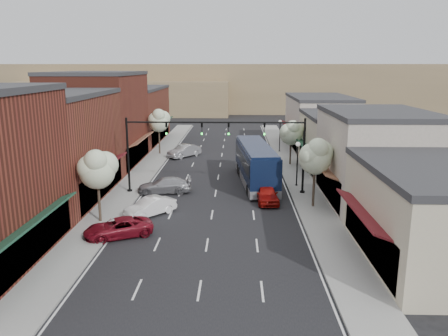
# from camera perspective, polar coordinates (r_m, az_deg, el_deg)

# --- Properties ---
(ground) EXTENTS (160.00, 160.00, 0.00)m
(ground) POSITION_cam_1_polar(r_m,az_deg,el_deg) (32.93, -1.77, -7.27)
(ground) COLOR black
(ground) RESTS_ON ground
(sidewalk_left) EXTENTS (2.80, 73.00, 0.15)m
(sidewalk_left) POSITION_cam_1_polar(r_m,az_deg,el_deg) (51.65, -9.90, 0.19)
(sidewalk_left) COLOR gray
(sidewalk_left) RESTS_ON ground
(sidewalk_right) EXTENTS (2.80, 73.00, 0.15)m
(sidewalk_right) POSITION_cam_1_polar(r_m,az_deg,el_deg) (51.03, 8.92, 0.07)
(sidewalk_right) COLOR gray
(sidewalk_right) RESTS_ON ground
(curb_left) EXTENTS (0.25, 73.00, 0.17)m
(curb_left) POSITION_cam_1_polar(r_m,az_deg,el_deg) (51.39, -8.37, 0.18)
(curb_left) COLOR gray
(curb_left) RESTS_ON ground
(curb_right) EXTENTS (0.25, 73.00, 0.17)m
(curb_right) POSITION_cam_1_polar(r_m,az_deg,el_deg) (50.87, 7.35, 0.08)
(curb_right) COLOR gray
(curb_right) RESTS_ON ground
(bldg_left_midnear) EXTENTS (10.14, 14.10, 9.40)m
(bldg_left_midnear) POSITION_cam_1_polar(r_m,az_deg,el_deg) (40.76, -21.72, 2.57)
(bldg_left_midnear) COLOR maroon
(bldg_left_midnear) RESTS_ON ground
(bldg_left_midfar) EXTENTS (10.14, 14.10, 10.90)m
(bldg_left_midfar) POSITION_cam_1_polar(r_m,az_deg,el_deg) (53.65, -15.97, 6.14)
(bldg_left_midfar) COLOR maroon
(bldg_left_midfar) RESTS_ON ground
(bldg_left_far) EXTENTS (10.14, 18.10, 8.40)m
(bldg_left_far) POSITION_cam_1_polar(r_m,az_deg,el_deg) (69.11, -11.95, 6.79)
(bldg_left_far) COLOR maroon
(bldg_left_far) RESTS_ON ground
(bldg_right_near) EXTENTS (9.14, 12.10, 5.90)m
(bldg_right_near) POSITION_cam_1_polar(r_m,az_deg,el_deg) (28.78, 25.88, -5.54)
(bldg_right_near) COLOR #BEB597
(bldg_right_near) RESTS_ON ground
(bldg_right_midnear) EXTENTS (9.14, 12.10, 7.90)m
(bldg_right_midnear) POSITION_cam_1_polar(r_m,az_deg,el_deg) (39.40, 19.07, 1.33)
(bldg_right_midnear) COLOR #BEB0A2
(bldg_right_midnear) RESTS_ON ground
(bldg_right_midfar) EXTENTS (9.14, 12.10, 6.40)m
(bldg_right_midfar) POSITION_cam_1_polar(r_m,az_deg,el_deg) (50.90, 15.05, 3.29)
(bldg_right_midfar) COLOR #BEB597
(bldg_right_midfar) RESTS_ON ground
(bldg_right_far) EXTENTS (9.14, 16.10, 7.40)m
(bldg_right_far) POSITION_cam_1_polar(r_m,az_deg,el_deg) (64.39, 12.26, 5.87)
(bldg_right_far) COLOR #BEB0A2
(bldg_right_far) RESTS_ON ground
(hill_far) EXTENTS (120.00, 30.00, 12.00)m
(hill_far) POSITION_cam_1_polar(r_m,az_deg,el_deg) (120.95, 0.75, 10.55)
(hill_far) COLOR #7A6647
(hill_far) RESTS_ON ground
(hill_near) EXTENTS (50.00, 20.00, 8.00)m
(hill_near) POSITION_cam_1_polar(r_m,az_deg,el_deg) (112.33, -12.38, 9.03)
(hill_near) COLOR #7A6647
(hill_near) RESTS_ON ground
(signal_mast_right) EXTENTS (8.22, 0.46, 7.00)m
(signal_mast_right) POSITION_cam_1_polar(r_m,az_deg,el_deg) (39.58, 7.03, 3.07)
(signal_mast_right) COLOR black
(signal_mast_right) RESTS_ON ground
(signal_mast_left) EXTENTS (8.22, 0.46, 7.00)m
(signal_mast_left) POSITION_cam_1_polar(r_m,az_deg,el_deg) (40.12, -9.20, 3.13)
(signal_mast_left) COLOR black
(signal_mast_left) RESTS_ON ground
(tree_right_near) EXTENTS (2.85, 2.65, 5.95)m
(tree_right_near) POSITION_cam_1_polar(r_m,az_deg,el_deg) (36.04, 11.92, 1.61)
(tree_right_near) COLOR #47382B
(tree_right_near) RESTS_ON ground
(tree_right_far) EXTENTS (2.85, 2.65, 5.43)m
(tree_right_far) POSITION_cam_1_polar(r_m,az_deg,el_deg) (51.71, 8.82, 4.66)
(tree_right_far) COLOR #47382B
(tree_right_far) RESTS_ON ground
(tree_left_near) EXTENTS (2.85, 2.65, 5.69)m
(tree_left_near) POSITION_cam_1_polar(r_m,az_deg,el_deg) (33.19, -16.21, -0.03)
(tree_left_near) COLOR #47382B
(tree_left_near) RESTS_ON ground
(tree_left_far) EXTENTS (2.85, 2.65, 6.13)m
(tree_left_far) POSITION_cam_1_polar(r_m,az_deg,el_deg) (58.06, -8.49, 6.20)
(tree_left_far) COLOR #47382B
(tree_left_far) RESTS_ON ground
(lamp_post_near) EXTENTS (0.44, 0.44, 4.44)m
(lamp_post_near) POSITION_cam_1_polar(r_m,az_deg,el_deg) (42.58, 9.58, 1.48)
(lamp_post_near) COLOR black
(lamp_post_near) RESTS_ON ground
(lamp_post_far) EXTENTS (0.44, 0.44, 4.44)m
(lamp_post_far) POSITION_cam_1_polar(r_m,az_deg,el_deg) (59.71, 7.32, 4.88)
(lamp_post_far) COLOR black
(lamp_post_far) RESTS_ON ground
(coach_bus) EXTENTS (4.04, 12.98, 3.90)m
(coach_bus) POSITION_cam_1_polar(r_m,az_deg,el_deg) (43.66, 4.16, 0.60)
(coach_bus) COLOR black
(coach_bus) RESTS_ON ground
(red_hatchback) EXTENTS (2.19, 4.58, 1.51)m
(red_hatchback) POSITION_cam_1_polar(r_m,az_deg,el_deg) (37.90, 5.55, -3.36)
(red_hatchback) COLOR maroon
(red_hatchback) RESTS_ON ground
(parked_car_a) EXTENTS (5.13, 3.93, 1.29)m
(parked_car_a) POSITION_cam_1_polar(r_m,az_deg,el_deg) (31.14, -13.65, -7.61)
(parked_car_a) COLOR maroon
(parked_car_a) RESTS_ON ground
(parked_car_b) EXTENTS (3.99, 4.14, 1.41)m
(parked_car_b) POSITION_cam_1_polar(r_m,az_deg,el_deg) (34.95, -9.63, -5.01)
(parked_car_b) COLOR white
(parked_car_b) RESTS_ON ground
(parked_car_c) EXTENTS (5.17, 2.63, 1.44)m
(parked_car_c) POSITION_cam_1_polar(r_m,az_deg,el_deg) (40.79, -7.77, -2.28)
(parked_car_c) COLOR #9C9CA1
(parked_car_c) RESTS_ON ground
(parked_car_e) EXTENTS (4.31, 4.81, 1.59)m
(parked_car_e) POSITION_cam_1_polar(r_m,az_deg,el_deg) (56.72, -5.22, 2.23)
(parked_car_e) COLOR #A6A6AC
(parked_car_e) RESTS_ON ground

